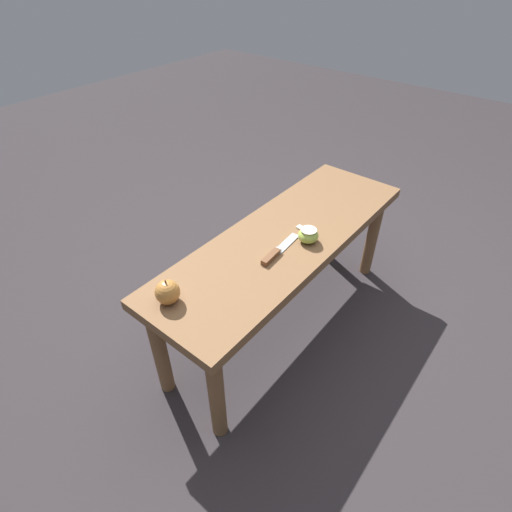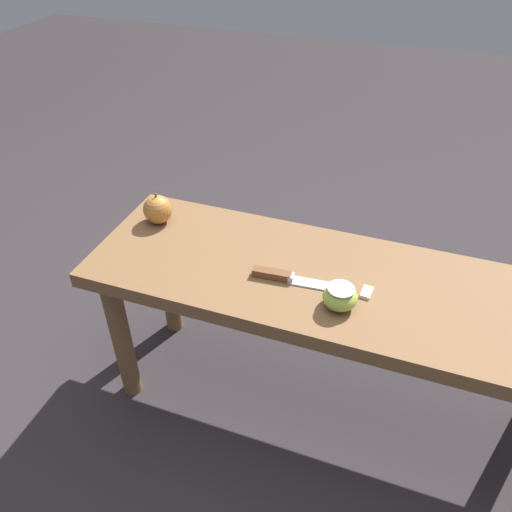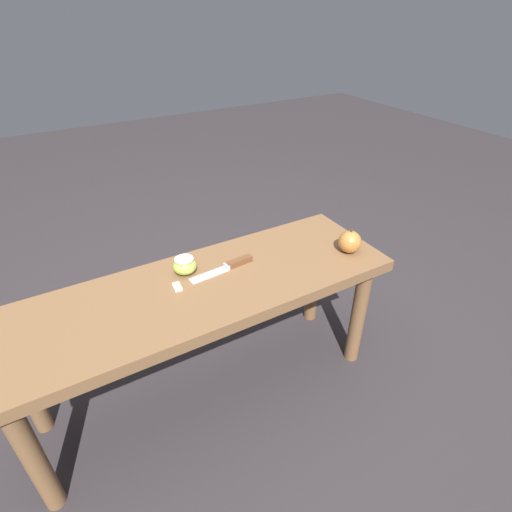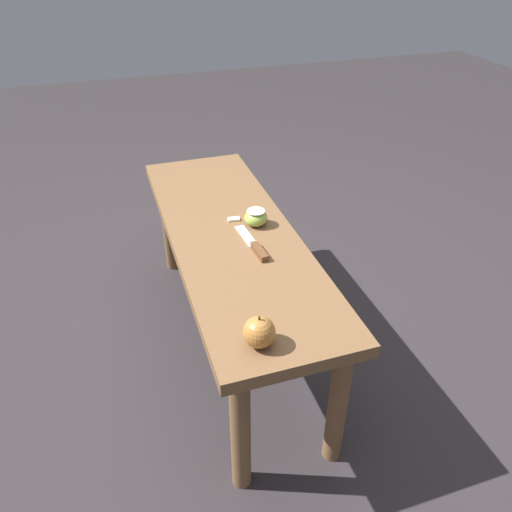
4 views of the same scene
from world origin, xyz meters
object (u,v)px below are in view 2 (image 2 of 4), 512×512
(knife, at_px, (285,277))
(apple_cut, at_px, (340,297))
(wooden_bench, at_px, (336,302))
(apple_whole, at_px, (158,209))

(knife, bearing_deg, apple_cut, -22.63)
(wooden_bench, height_order, apple_cut, apple_cut)
(knife, height_order, apple_cut, apple_cut)
(knife, height_order, apple_whole, apple_whole)
(wooden_bench, distance_m, apple_whole, 0.54)
(apple_whole, height_order, apple_cut, apple_whole)
(apple_cut, bearing_deg, knife, -18.35)
(wooden_bench, bearing_deg, apple_cut, 101.92)
(wooden_bench, distance_m, apple_cut, 0.14)
(knife, xyz_separation_m, apple_whole, (0.40, -0.12, 0.03))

